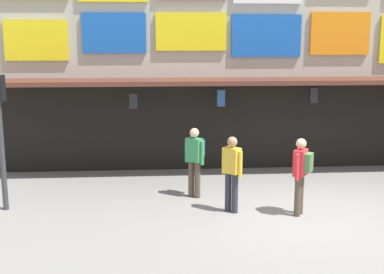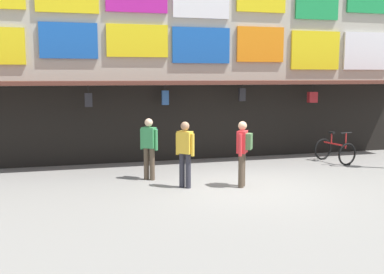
{
  "view_description": "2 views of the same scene",
  "coord_description": "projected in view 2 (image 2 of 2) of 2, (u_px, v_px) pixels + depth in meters",
  "views": [
    {
      "loc": [
        -3.06,
        -10.02,
        3.73
      ],
      "look_at": [
        -2.24,
        1.75,
        1.39
      ],
      "focal_mm": 46.48,
      "sensor_mm": 36.0,
      "label": 1
    },
    {
      "loc": [
        -4.15,
        -10.41,
        2.8
      ],
      "look_at": [
        -1.07,
        1.11,
        1.17
      ],
      "focal_mm": 41.65,
      "sensor_mm": 36.0,
      "label": 2
    }
  ],
  "objects": [
    {
      "name": "bicycle_parked",
      "position": [
        335.0,
        151.0,
        14.51
      ],
      "size": [
        0.92,
        1.27,
        1.05
      ],
      "color": "black",
      "rests_on": "ground"
    },
    {
      "name": "pedestrian_in_purple",
      "position": [
        149.0,
        144.0,
        12.03
      ],
      "size": [
        0.48,
        0.47,
        1.68
      ],
      "color": "brown",
      "rests_on": "ground"
    },
    {
      "name": "ground_plane",
      "position": [
        244.0,
        186.0,
        11.4
      ],
      "size": [
        80.0,
        80.0,
        0.0
      ],
      "primitive_type": "plane",
      "color": "gray"
    },
    {
      "name": "pedestrian_in_white",
      "position": [
        185.0,
        151.0,
        11.16
      ],
      "size": [
        0.41,
        0.41,
        1.68
      ],
      "color": "#2D2D38",
      "rests_on": "ground"
    },
    {
      "name": "pedestrian_in_yellow",
      "position": [
        243.0,
        149.0,
        11.23
      ],
      "size": [
        0.47,
        0.48,
        1.68
      ],
      "color": "brown",
      "rests_on": "ground"
    },
    {
      "name": "shopfront",
      "position": [
        196.0,
        42.0,
        15.24
      ],
      "size": [
        18.0,
        2.6,
        8.0
      ],
      "color": "#B2AD9E",
      "rests_on": "ground"
    }
  ]
}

